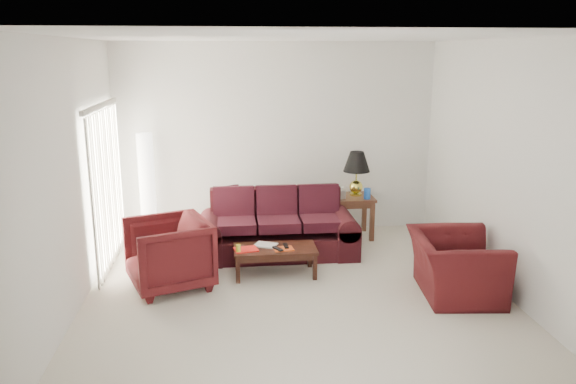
# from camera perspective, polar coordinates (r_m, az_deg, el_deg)

# --- Properties ---
(floor) EXTENTS (5.00, 5.00, 0.00)m
(floor) POSITION_cam_1_polar(r_m,az_deg,el_deg) (6.92, 0.78, -10.19)
(floor) COLOR beige
(floor) RESTS_ON ground
(blinds) EXTENTS (0.10, 2.00, 2.16)m
(blinds) POSITION_cam_1_polar(r_m,az_deg,el_deg) (7.93, -18.02, 0.53)
(blinds) COLOR silver
(blinds) RESTS_ON ground
(sofa) EXTENTS (2.27, 1.05, 0.91)m
(sofa) POSITION_cam_1_polar(r_m,az_deg,el_deg) (7.99, -1.05, -3.31)
(sofa) COLOR black
(sofa) RESTS_ON ground
(throw_pillow) EXTENTS (0.42, 0.35, 0.39)m
(throw_pillow) POSITION_cam_1_polar(r_m,az_deg,el_deg) (8.51, -6.14, -0.64)
(throw_pillow) COLOR black
(throw_pillow) RESTS_ON sofa
(end_table) EXTENTS (0.65, 0.65, 0.66)m
(end_table) POSITION_cam_1_polar(r_m,az_deg,el_deg) (8.88, 6.60, -2.47)
(end_table) COLOR #50231B
(end_table) RESTS_ON ground
(table_lamp) EXTENTS (0.53, 0.53, 0.69)m
(table_lamp) POSITION_cam_1_polar(r_m,az_deg,el_deg) (8.77, 6.96, 1.86)
(table_lamp) COLOR gold
(table_lamp) RESTS_ON end_table
(clock) EXTENTS (0.14, 0.08, 0.13)m
(clock) POSITION_cam_1_polar(r_m,az_deg,el_deg) (8.58, 5.45, -0.29)
(clock) COLOR #B7B8BC
(clock) RESTS_ON end_table
(blue_canister) EXTENTS (0.13, 0.13, 0.16)m
(blue_canister) POSITION_cam_1_polar(r_m,az_deg,el_deg) (8.63, 8.05, -0.16)
(blue_canister) COLOR #1A4EAC
(blue_canister) RESTS_ON end_table
(picture_frame) EXTENTS (0.20, 0.21, 0.05)m
(picture_frame) POSITION_cam_1_polar(r_m,az_deg,el_deg) (8.96, 5.63, 0.44)
(picture_frame) COLOR silver
(picture_frame) RESTS_ON end_table
(floor_lamp) EXTENTS (0.35, 0.35, 1.69)m
(floor_lamp) POSITION_cam_1_polar(r_m,az_deg,el_deg) (8.78, -14.11, 0.47)
(floor_lamp) COLOR silver
(floor_lamp) RESTS_ON ground
(armchair_left) EXTENTS (1.22, 1.20, 0.87)m
(armchair_left) POSITION_cam_1_polar(r_m,az_deg,el_deg) (7.08, -12.03, -6.14)
(armchair_left) COLOR #430F11
(armchair_left) RESTS_ON ground
(armchair_right) EXTENTS (1.09, 1.22, 0.73)m
(armchair_right) POSITION_cam_1_polar(r_m,az_deg,el_deg) (7.03, 16.63, -7.19)
(armchair_right) COLOR #3C0D0F
(armchair_right) RESTS_ON ground
(coffee_table) EXTENTS (1.12, 0.64, 0.37)m
(coffee_table) POSITION_cam_1_polar(r_m,az_deg,el_deg) (7.38, -1.31, -7.03)
(coffee_table) COLOR black
(coffee_table) RESTS_ON ground
(magazine_red) EXTENTS (0.33, 0.27, 0.02)m
(magazine_red) POSITION_cam_1_polar(r_m,az_deg,el_deg) (7.24, -4.28, -5.84)
(magazine_red) COLOR red
(magazine_red) RESTS_ON coffee_table
(magazine_white) EXTENTS (0.34, 0.31, 0.02)m
(magazine_white) POSITION_cam_1_polar(r_m,az_deg,el_deg) (7.39, -2.28, -5.38)
(magazine_white) COLOR white
(magazine_white) RESTS_ON coffee_table
(magazine_orange) EXTENTS (0.27, 0.22, 0.01)m
(magazine_orange) POSITION_cam_1_polar(r_m,az_deg,el_deg) (7.24, -0.47, -5.79)
(magazine_orange) COLOR #C04316
(magazine_orange) RESTS_ON coffee_table
(remote_a) EXTENTS (0.13, 0.19, 0.02)m
(remote_a) POSITION_cam_1_polar(r_m,az_deg,el_deg) (7.19, -1.05, -5.78)
(remote_a) COLOR black
(remote_a) RESTS_ON coffee_table
(remote_b) EXTENTS (0.06, 0.18, 0.02)m
(remote_b) POSITION_cam_1_polar(r_m,az_deg,el_deg) (7.30, -0.23, -5.47)
(remote_b) COLOR black
(remote_b) RESTS_ON coffee_table
(yellow_glass) EXTENTS (0.08, 0.08, 0.11)m
(yellow_glass) POSITION_cam_1_polar(r_m,az_deg,el_deg) (7.14, -5.07, -5.76)
(yellow_glass) COLOR #F6F436
(yellow_glass) RESTS_ON coffee_table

